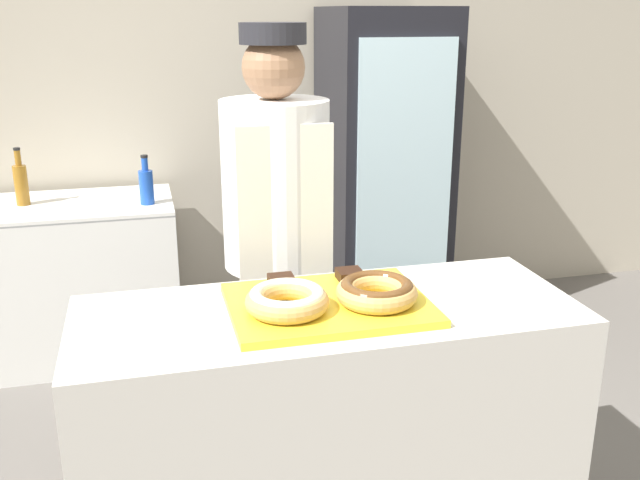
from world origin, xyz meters
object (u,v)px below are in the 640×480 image
Objects in this scene: donut_chocolate_glaze at (377,291)px; brownie_back_left at (281,281)px; baker_person at (277,247)px; chest_freezer at (79,279)px; brownie_back_right at (350,275)px; serving_tray at (328,305)px; beverage_fridge at (382,174)px; bottle_amber at (21,183)px; donut_light_glaze at (287,299)px; bottle_blue at (146,185)px.

donut_chocolate_glaze reaches higher than brownie_back_left.
chest_freezer is at bearing 125.91° from baker_person.
brownie_back_left and brownie_back_right have the same top height.
chest_freezer is (-0.82, 1.13, -0.47)m from baker_person.
beverage_fridge is at bearing 66.11° from serving_tray.
chest_freezer is (-0.75, 1.59, -0.51)m from brownie_back_left.
baker_person is 1.70× the size of chest_freezer.
donut_chocolate_glaze is at bearing -61.04° from chest_freezer.
brownie_back_left is 0.22m from brownie_back_right.
brownie_back_left is 1.88m from bottle_amber.
serving_tray is at bearing -54.10° from brownie_back_left.
donut_light_glaze is at bearing -140.83° from brownie_back_right.
donut_light_glaze is 0.31m from brownie_back_right.
serving_tray is at bearing 19.08° from donut_light_glaze.
serving_tray is 0.15m from donut_light_glaze.
chest_freezer is at bearing 121.29° from brownie_back_right.
baker_person reaches higher than brownie_back_right.
bottle_amber is (-0.22, 0.02, 0.51)m from chest_freezer.
serving_tray is 2.44× the size of donut_chocolate_glaze.
brownie_back_left is at bearing -64.84° from chest_freezer.
bottle_blue is at bearing 110.24° from donut_chocolate_glaze.
serving_tray is at bearing 160.92° from donut_chocolate_glaze.
baker_person is 1.48m from chest_freezer.
donut_chocolate_glaze is 0.68m from baker_person.
donut_light_glaze reaches higher than serving_tray.
brownie_back_left is 1.53m from bottle_blue.
donut_light_glaze is 0.66m from baker_person.
bottle_amber is at bearing 174.06° from chest_freezer.
donut_chocolate_glaze is at bearing -69.76° from bottle_blue.
chest_freezer is 0.63m from bottle_blue.
serving_tray is at bearing -63.81° from chest_freezer.
bottle_blue reaches higher than brownie_back_right.
chest_freezer is at bearing -5.94° from bottle_amber.
brownie_back_right is (0.24, 0.20, -0.02)m from donut_light_glaze.
bottle_amber reaches higher than donut_light_glaze.
baker_person reaches higher than donut_light_glaze.
beverage_fridge is at bearing -0.23° from chest_freezer.
bottle_amber reaches higher than donut_chocolate_glaze.
brownie_back_left is (-0.11, 0.15, 0.03)m from serving_tray.
serving_tray is 0.59× the size of chest_freezer.
donut_chocolate_glaze reaches higher than chest_freezer.
bottle_amber reaches higher than brownie_back_left.
brownie_back_right is 0.04× the size of beverage_fridge.
brownie_back_left reaches higher than serving_tray.
chest_freezer is (-0.86, 1.74, -0.49)m from serving_tray.
donut_light_glaze reaches higher than chest_freezer.
serving_tray is 0.19m from brownie_back_left.
donut_light_glaze is 0.98× the size of bottle_blue.
baker_person reaches higher than bottle_blue.
beverage_fridge is at bearing 60.99° from brownie_back_left.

